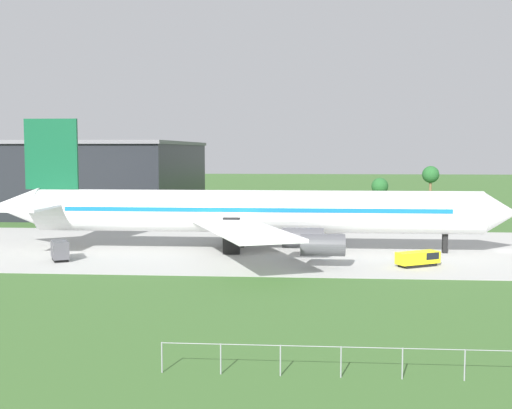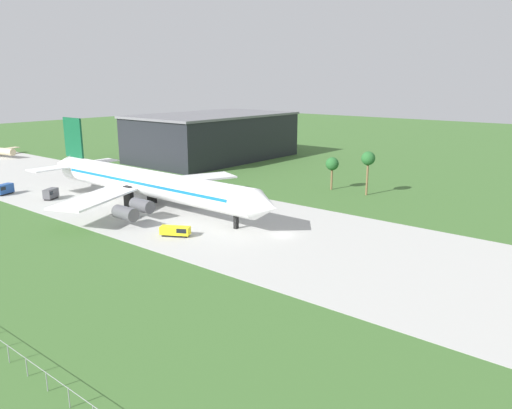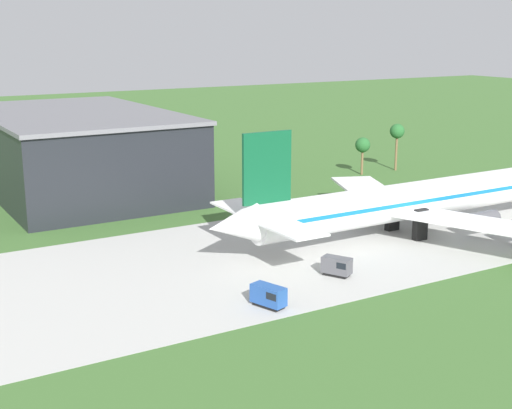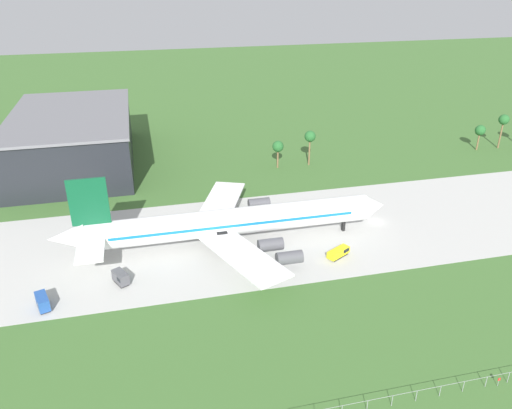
% 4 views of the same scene
% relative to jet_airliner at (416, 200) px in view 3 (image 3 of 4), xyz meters
% --- Properties ---
extents(jet_airliner, '(78.50, 52.04, 19.65)m').
position_rel_jet_airliner_xyz_m(jet_airliner, '(0.00, 0.00, 0.00)').
color(jet_airliner, white).
rests_on(jet_airliner, ground_plane).
extents(baggage_tug, '(3.69, 4.58, 2.70)m').
position_rel_jet_airliner_xyz_m(baggage_tug, '(-24.49, -10.73, -4.42)').
color(baggage_tug, black).
rests_on(baggage_tug, ground_plane).
extents(catering_van, '(3.33, 4.99, 2.78)m').
position_rel_jet_airliner_xyz_m(catering_van, '(-38.96, -15.76, -4.38)').
color(catering_van, black).
rests_on(catering_van, ground_plane).
extents(terminal_building, '(36.72, 61.20, 17.01)m').
position_rel_jet_airliner_xyz_m(terminal_building, '(-39.06, 63.53, 2.65)').
color(terminal_building, black).
rests_on(terminal_building, ground_plane).
extents(palm_tree_row, '(94.87, 3.60, 12.28)m').
position_rel_jet_airliner_xyz_m(palm_tree_row, '(76.10, 44.61, 2.63)').
color(palm_tree_row, brown).
rests_on(palm_tree_row, ground_plane).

